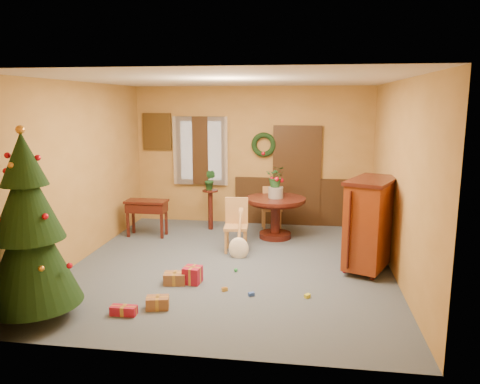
% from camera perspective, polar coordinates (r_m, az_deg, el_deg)
% --- Properties ---
extents(room_envelope, '(5.50, 5.50, 5.50)m').
position_cam_1_polar(room_envelope, '(9.90, 2.62, 2.43)').
color(room_envelope, '#36404E').
rests_on(room_envelope, ground).
extents(dining_table, '(1.14, 1.14, 0.79)m').
position_cam_1_polar(dining_table, '(8.95, 4.35, -2.19)').
color(dining_table, black).
rests_on(dining_table, floor).
extents(urn, '(0.28, 0.28, 0.21)m').
position_cam_1_polar(urn, '(8.88, 4.38, -0.06)').
color(urn, slate).
rests_on(urn, dining_table).
extents(centerpiece_plant, '(0.36, 0.31, 0.40)m').
position_cam_1_polar(centerpiece_plant, '(8.82, 4.41, 1.89)').
color(centerpiece_plant, '#1E4C23').
rests_on(centerpiece_plant, urn).
extents(chair_near, '(0.43, 0.43, 0.93)m').
position_cam_1_polar(chair_near, '(8.21, -0.46, -3.75)').
color(chair_near, '#9F783F').
rests_on(chair_near, floor).
extents(chair_far, '(0.47, 0.47, 0.92)m').
position_cam_1_polar(chair_far, '(9.51, 3.91, -1.74)').
color(chair_far, '#9F783F').
rests_on(chair_far, floor).
extents(guitar, '(0.38, 0.54, 0.78)m').
position_cam_1_polar(guitar, '(7.82, -0.16, -5.25)').
color(guitar, white).
rests_on(guitar, floor).
extents(plant_stand, '(0.32, 0.32, 0.82)m').
position_cam_1_polar(plant_stand, '(9.55, -3.63, -1.58)').
color(plant_stand, black).
rests_on(plant_stand, floor).
extents(stand_plant, '(0.28, 0.25, 0.41)m').
position_cam_1_polar(stand_plant, '(9.46, -3.67, 1.47)').
color(stand_plant, '#19471E').
rests_on(stand_plant, plant_stand).
extents(christmas_tree, '(1.13, 1.13, 2.32)m').
position_cam_1_polar(christmas_tree, '(6.01, -24.33, -4.28)').
color(christmas_tree, '#382111').
rests_on(christmas_tree, floor).
extents(writing_desk, '(0.80, 0.40, 0.71)m').
position_cam_1_polar(writing_desk, '(9.24, -11.30, -2.06)').
color(writing_desk, black).
rests_on(writing_desk, floor).
extents(sideboard, '(1.00, 1.26, 1.44)m').
position_cam_1_polar(sideboard, '(7.47, 15.64, -3.49)').
color(sideboard, '#61220B').
rests_on(sideboard, floor).
extents(gift_a, '(0.33, 0.26, 0.17)m').
position_cam_1_polar(gift_a, '(6.90, -7.94, -10.38)').
color(gift_a, brown).
rests_on(gift_a, floor).
extents(gift_b, '(0.27, 0.27, 0.25)m').
position_cam_1_polar(gift_b, '(6.89, -5.81, -10.03)').
color(gift_b, maroon).
rests_on(gift_b, floor).
extents(gift_c, '(0.32, 0.25, 0.15)m').
position_cam_1_polar(gift_c, '(6.18, -10.01, -13.14)').
color(gift_c, brown).
rests_on(gift_c, floor).
extents(gift_d, '(0.33, 0.14, 0.12)m').
position_cam_1_polar(gift_d, '(6.10, -13.99, -13.83)').
color(gift_d, maroon).
rests_on(gift_d, floor).
extents(toy_a, '(0.09, 0.08, 0.05)m').
position_cam_1_polar(toy_a, '(6.46, 1.40, -12.35)').
color(toy_a, '#284CB1').
rests_on(toy_a, floor).
extents(toy_b, '(0.06, 0.06, 0.06)m').
position_cam_1_polar(toy_b, '(7.30, -0.51, -9.49)').
color(toy_b, green).
rests_on(toy_b, floor).
extents(toy_c, '(0.09, 0.09, 0.05)m').
position_cam_1_polar(toy_c, '(6.47, 8.22, -12.44)').
color(toy_c, yellow).
rests_on(toy_c, floor).
extents(toy_d, '(0.06, 0.06, 0.06)m').
position_cam_1_polar(toy_d, '(7.44, 12.57, -9.37)').
color(toy_d, red).
rests_on(toy_d, floor).
extents(toy_e, '(0.09, 0.08, 0.05)m').
position_cam_1_polar(toy_e, '(6.62, -1.89, -11.77)').
color(toy_e, gold).
rests_on(toy_e, floor).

